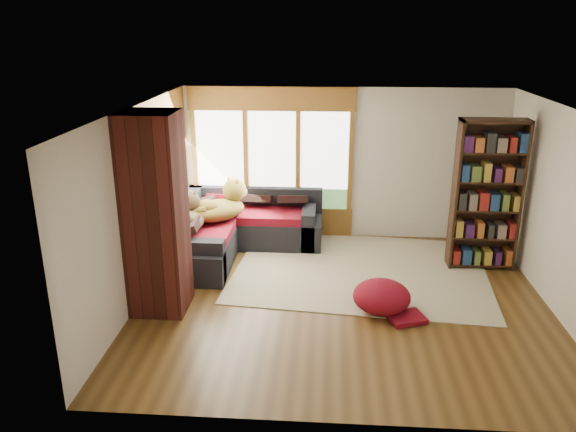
% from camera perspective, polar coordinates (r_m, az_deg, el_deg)
% --- Properties ---
extents(floor, '(5.50, 5.50, 0.00)m').
position_cam_1_polar(floor, '(7.79, 5.54, -8.53)').
color(floor, '#4D3315').
rests_on(floor, ground).
extents(ceiling, '(5.50, 5.50, 0.00)m').
position_cam_1_polar(ceiling, '(6.98, 6.22, 10.74)').
color(ceiling, white).
extents(wall_back, '(5.50, 0.04, 2.60)m').
position_cam_1_polar(wall_back, '(9.69, 5.48, 5.27)').
color(wall_back, silver).
rests_on(wall_back, ground).
extents(wall_front, '(5.50, 0.04, 2.60)m').
position_cam_1_polar(wall_front, '(4.98, 6.60, -8.58)').
color(wall_front, silver).
rests_on(wall_front, ground).
extents(wall_left, '(0.04, 5.00, 2.60)m').
position_cam_1_polar(wall_left, '(7.70, -15.06, 1.02)').
color(wall_left, silver).
rests_on(wall_left, ground).
extents(wall_right, '(0.04, 5.00, 2.60)m').
position_cam_1_polar(wall_right, '(7.87, 26.28, 0.07)').
color(wall_right, silver).
rests_on(wall_right, ground).
extents(windows_back, '(2.82, 0.10, 1.90)m').
position_cam_1_polar(windows_back, '(9.69, -1.65, 5.65)').
color(windows_back, brown).
rests_on(windows_back, wall_back).
extents(windows_left, '(0.10, 2.62, 1.90)m').
position_cam_1_polar(windows_left, '(8.77, -12.44, 3.76)').
color(windows_left, brown).
rests_on(windows_left, wall_left).
extents(roller_blind, '(0.03, 0.72, 0.90)m').
position_cam_1_polar(roller_blind, '(9.45, -11.05, 7.44)').
color(roller_blind, '#708758').
rests_on(roller_blind, wall_left).
extents(brick_chimney, '(0.70, 0.70, 2.60)m').
position_cam_1_polar(brick_chimney, '(7.27, -13.32, 0.12)').
color(brick_chimney, '#471914').
rests_on(brick_chimney, ground).
extents(sectional_sofa, '(2.20, 2.20, 0.80)m').
position_cam_1_polar(sectional_sofa, '(9.37, -6.65, -1.65)').
color(sectional_sofa, black).
rests_on(sectional_sofa, ground).
extents(area_rug, '(4.02, 3.22, 0.01)m').
position_cam_1_polar(area_rug, '(8.71, 7.34, -5.44)').
color(area_rug, silver).
rests_on(area_rug, ground).
extents(bookshelf, '(0.98, 0.33, 2.30)m').
position_cam_1_polar(bookshelf, '(8.89, 19.54, 1.95)').
color(bookshelf, '#311B10').
rests_on(bookshelf, ground).
extents(pouf, '(0.77, 0.77, 0.41)m').
position_cam_1_polar(pouf, '(7.51, 9.50, -7.97)').
color(pouf, maroon).
rests_on(pouf, area_rug).
extents(dog_tan, '(1.08, 1.10, 0.54)m').
position_cam_1_polar(dog_tan, '(9.06, -6.72, 1.02)').
color(dog_tan, brown).
rests_on(dog_tan, sectional_sofa).
extents(dog_brindle, '(0.57, 0.89, 0.47)m').
position_cam_1_polar(dog_brindle, '(8.70, -10.21, -0.20)').
color(dog_brindle, '#312212').
rests_on(dog_brindle, sectional_sofa).
extents(throw_pillows, '(1.98, 1.68, 0.45)m').
position_cam_1_polar(throw_pillows, '(9.34, -6.37, 1.50)').
color(throw_pillows, black).
rests_on(throw_pillows, sectional_sofa).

